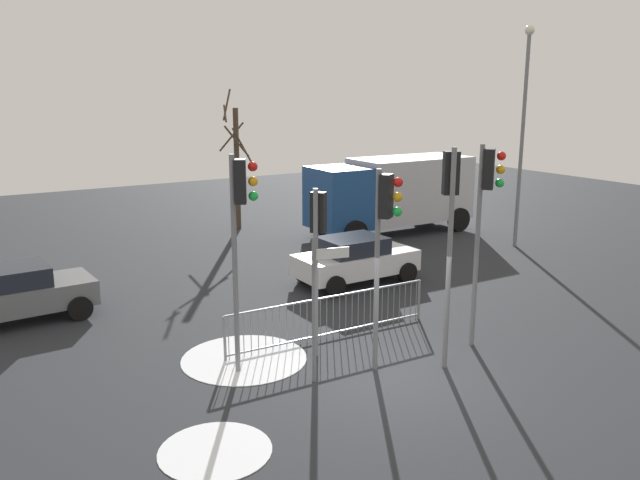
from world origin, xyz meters
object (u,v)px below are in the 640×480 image
at_px(traffic_light_foreground_left, 486,201).
at_px(car_grey_near, 14,293).
at_px(traffic_light_mid_right, 450,208).
at_px(direction_sign_post, 317,302).
at_px(traffic_light_rear_right, 240,216).
at_px(delivery_truck, 392,192).
at_px(street_lamp, 524,118).
at_px(traffic_light_rear_left, 384,226).
at_px(car_white_trailing, 355,259).
at_px(bare_tree_left, 236,164).
at_px(traffic_light_mid_left, 318,234).

relative_size(traffic_light_foreground_left, car_grey_near, 1.22).
bearing_deg(traffic_light_mid_right, direction_sign_post, -167.92).
height_order(traffic_light_rear_right, car_grey_near, traffic_light_rear_right).
height_order(delivery_truck, street_lamp, street_lamp).
height_order(traffic_light_rear_left, car_white_trailing, traffic_light_rear_left).
distance_m(traffic_light_rear_right, delivery_truck, 14.51).
bearing_deg(traffic_light_mid_right, traffic_light_rear_right, -179.95).
xyz_separation_m(traffic_light_foreground_left, direction_sign_post, (-4.24, 0.36, -1.75)).
xyz_separation_m(traffic_light_foreground_left, bare_tree_left, (0.64, 14.90, -0.66)).
bearing_deg(direction_sign_post, traffic_light_mid_right, -1.87).
bearing_deg(delivery_truck, street_lamp, 121.90).
bearing_deg(traffic_light_rear_right, delivery_truck, 156.97).
bearing_deg(direction_sign_post, car_white_trailing, 61.98).
bearing_deg(traffic_light_mid_left, traffic_light_foreground_left, 27.38).
bearing_deg(traffic_light_foreground_left, traffic_light_mid_left, -65.01).
bearing_deg(street_lamp, traffic_light_mid_right, -145.12).
bearing_deg(traffic_light_rear_left, delivery_truck, -161.53).
distance_m(car_grey_near, street_lamp, 17.94).
distance_m(traffic_light_rear_right, car_white_trailing, 7.53).
relative_size(car_grey_near, delivery_truck, 0.55).
height_order(traffic_light_mid_left, street_lamp, street_lamp).
relative_size(direction_sign_post, car_grey_near, 0.79).
distance_m(traffic_light_mid_left, car_white_trailing, 6.00).
bearing_deg(delivery_truck, car_white_trailing, 44.41).
height_order(traffic_light_foreground_left, bare_tree_left, bare_tree_left).
xyz_separation_m(traffic_light_mid_right, direction_sign_post, (-2.80, 0.74, -1.78)).
bearing_deg(bare_tree_left, street_lamp, -47.45).
bearing_deg(car_white_trailing, direction_sign_post, -131.66).
height_order(direction_sign_post, delivery_truck, delivery_truck).
height_order(traffic_light_mid_left, traffic_light_rear_right, traffic_light_rear_right).
bearing_deg(delivery_truck, traffic_light_mid_left, 45.81).
relative_size(traffic_light_mid_left, car_white_trailing, 1.01).
bearing_deg(bare_tree_left, direction_sign_post, -108.56).
relative_size(delivery_truck, bare_tree_left, 1.21).
distance_m(traffic_light_mid_left, traffic_light_rear_left, 1.68).
bearing_deg(traffic_light_rear_left, car_white_trailing, -152.50).
distance_m(traffic_light_mid_left, traffic_light_mid_right, 2.90).
distance_m(traffic_light_rear_right, street_lamp, 14.61).
bearing_deg(car_grey_near, traffic_light_rear_right, -60.63).
relative_size(traffic_light_rear_right, direction_sign_post, 1.52).
relative_size(car_white_trailing, bare_tree_left, 0.65).
xyz_separation_m(traffic_light_mid_left, direction_sign_post, (-0.78, -1.22, -1.10)).
height_order(traffic_light_foreground_left, car_grey_near, traffic_light_foreground_left).
relative_size(traffic_light_mid_left, bare_tree_left, 0.65).
bearing_deg(traffic_light_rear_left, traffic_light_mid_right, 127.52).
distance_m(direction_sign_post, car_grey_near, 8.67).
xyz_separation_m(traffic_light_rear_right, bare_tree_left, (5.96, 13.31, -0.61)).
relative_size(traffic_light_rear_left, direction_sign_post, 1.42).
distance_m(traffic_light_rear_right, traffic_light_mid_right, 4.35).
bearing_deg(car_white_trailing, traffic_light_mid_right, -107.51).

